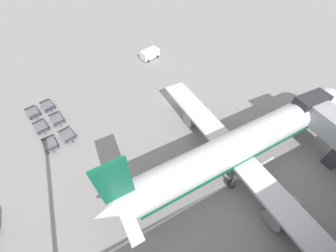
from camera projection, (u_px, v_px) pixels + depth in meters
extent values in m
plane|color=gray|center=(175.00, 97.00, 39.10)|extent=(500.00, 500.00, 0.00)
cube|color=#2D2D33|center=(308.00, 106.00, 30.50)|extent=(2.62, 5.13, 3.68)
cylinder|color=white|center=(243.00, 143.00, 27.47)|extent=(5.16, 35.34, 4.19)
sphere|color=white|center=(326.00, 100.00, 33.02)|extent=(3.98, 3.98, 3.98)
cone|color=white|center=(117.00, 207.00, 21.91)|extent=(4.11, 5.13, 3.98)
cube|color=#146B4C|center=(114.00, 182.00, 18.25)|extent=(0.37, 3.15, 6.16)
cube|color=white|center=(122.00, 202.00, 21.65)|extent=(9.02, 1.61, 0.24)
cube|color=white|center=(233.00, 151.00, 27.73)|extent=(32.16, 4.30, 0.44)
cylinder|color=gray|center=(283.00, 212.00, 23.87)|extent=(2.62, 4.09, 2.51)
cylinder|color=gray|center=(197.00, 116.00, 34.01)|extent=(2.62, 4.09, 2.51)
cube|color=#146B4C|center=(241.00, 146.00, 28.02)|extent=(5.15, 31.82, 0.75)
cylinder|color=#56565B|center=(291.00, 124.00, 32.52)|extent=(0.24, 0.24, 2.17)
sphere|color=black|center=(288.00, 128.00, 33.34)|extent=(1.04, 1.04, 1.04)
cylinder|color=#56565B|center=(233.00, 180.00, 26.25)|extent=(0.24, 0.24, 2.17)
sphere|color=black|center=(231.00, 184.00, 27.07)|extent=(1.04, 1.04, 1.04)
cylinder|color=#56565B|center=(206.00, 146.00, 29.69)|extent=(0.24, 0.24, 2.17)
sphere|color=black|center=(205.00, 151.00, 30.51)|extent=(1.04, 1.04, 1.04)
cube|color=white|center=(150.00, 54.00, 47.31)|extent=(3.22, 4.70, 1.74)
cube|color=#1E232D|center=(143.00, 56.00, 46.14)|extent=(1.75, 0.57, 0.61)
sphere|color=black|center=(143.00, 57.00, 47.80)|extent=(0.60, 0.60, 0.60)
sphere|color=black|center=(148.00, 61.00, 46.85)|extent=(0.60, 0.60, 0.60)
sphere|color=black|center=(152.00, 53.00, 49.05)|extent=(0.60, 0.60, 0.60)
sphere|color=black|center=(157.00, 56.00, 48.09)|extent=(0.60, 0.60, 0.60)
cube|color=slate|center=(33.00, 112.00, 35.69)|extent=(3.05, 2.42, 0.10)
cube|color=#2D333D|center=(35.00, 116.00, 34.91)|extent=(0.54, 1.74, 0.32)
cube|color=#2D333D|center=(29.00, 108.00, 36.16)|extent=(0.54, 1.74, 0.32)
cube|color=#333338|center=(36.00, 118.00, 34.97)|extent=(0.69, 0.24, 0.06)
sphere|color=black|center=(31.00, 119.00, 35.19)|extent=(0.36, 0.36, 0.36)
sphere|color=black|center=(40.00, 115.00, 35.85)|extent=(0.36, 0.36, 0.36)
sphere|color=black|center=(27.00, 113.00, 36.09)|extent=(0.36, 0.36, 0.36)
sphere|color=black|center=(36.00, 109.00, 36.76)|extent=(0.36, 0.36, 0.36)
cube|color=slate|center=(41.00, 127.00, 33.54)|extent=(3.03, 2.37, 0.10)
cube|color=#2D333D|center=(43.00, 131.00, 32.74)|extent=(0.50, 1.75, 0.32)
cube|color=#2D333D|center=(37.00, 121.00, 34.02)|extent=(0.50, 1.75, 0.32)
cube|color=#333338|center=(45.00, 133.00, 32.80)|extent=(0.69, 0.23, 0.06)
sphere|color=black|center=(39.00, 134.00, 33.03)|extent=(0.36, 0.36, 0.36)
sphere|color=black|center=(49.00, 129.00, 33.68)|extent=(0.36, 0.36, 0.36)
sphere|color=black|center=(35.00, 127.00, 33.96)|extent=(0.36, 0.36, 0.36)
sphere|color=black|center=(44.00, 123.00, 34.61)|extent=(0.36, 0.36, 0.36)
cube|color=slate|center=(50.00, 144.00, 31.29)|extent=(2.93, 2.19, 0.10)
cube|color=#2D333D|center=(52.00, 149.00, 30.45)|extent=(0.37, 1.77, 0.32)
cube|color=#2D333D|center=(47.00, 138.00, 31.81)|extent=(0.37, 1.77, 0.32)
cube|color=#333338|center=(54.00, 152.00, 30.49)|extent=(0.70, 0.17, 0.06)
sphere|color=black|center=(48.00, 152.00, 30.78)|extent=(0.36, 0.36, 0.36)
sphere|color=black|center=(58.00, 147.00, 31.37)|extent=(0.36, 0.36, 0.36)
sphere|color=black|center=(44.00, 144.00, 31.77)|extent=(0.36, 0.36, 0.36)
sphere|color=black|center=(54.00, 139.00, 32.36)|extent=(0.36, 0.36, 0.36)
cube|color=slate|center=(47.00, 106.00, 36.82)|extent=(3.05, 2.43, 0.10)
cube|color=#2D333D|center=(50.00, 108.00, 36.04)|extent=(0.55, 1.73, 0.32)
cube|color=#2D333D|center=(44.00, 101.00, 37.29)|extent=(0.55, 1.73, 0.32)
cube|color=#333338|center=(52.00, 111.00, 36.10)|extent=(0.69, 0.24, 0.06)
sphere|color=black|center=(46.00, 112.00, 36.32)|extent=(0.36, 0.36, 0.36)
sphere|color=black|center=(55.00, 108.00, 36.99)|extent=(0.36, 0.36, 0.36)
sphere|color=black|center=(42.00, 106.00, 37.22)|extent=(0.36, 0.36, 0.36)
sphere|color=black|center=(50.00, 103.00, 37.89)|extent=(0.36, 0.36, 0.36)
cube|color=slate|center=(57.00, 119.00, 34.70)|extent=(2.97, 2.26, 0.10)
cube|color=#2D333D|center=(59.00, 122.00, 33.87)|extent=(0.42, 1.76, 0.32)
cube|color=#2D333D|center=(54.00, 114.00, 35.21)|extent=(0.42, 1.76, 0.32)
cube|color=#333338|center=(60.00, 125.00, 33.92)|extent=(0.70, 0.19, 0.06)
sphere|color=black|center=(55.00, 126.00, 34.19)|extent=(0.36, 0.36, 0.36)
sphere|color=black|center=(64.00, 121.00, 34.80)|extent=(0.36, 0.36, 0.36)
sphere|color=black|center=(51.00, 119.00, 35.15)|extent=(0.36, 0.36, 0.36)
sphere|color=black|center=(60.00, 115.00, 35.77)|extent=(0.36, 0.36, 0.36)
cube|color=slate|center=(67.00, 135.00, 32.43)|extent=(3.06, 2.44, 0.10)
cube|color=#2D333D|center=(71.00, 139.00, 31.65)|extent=(0.56, 1.73, 0.32)
cube|color=#2D333D|center=(63.00, 129.00, 32.89)|extent=(0.56, 1.73, 0.32)
cube|color=#333338|center=(73.00, 142.00, 31.71)|extent=(0.69, 0.25, 0.06)
sphere|color=black|center=(66.00, 142.00, 31.92)|extent=(0.36, 0.36, 0.36)
sphere|color=black|center=(75.00, 137.00, 32.59)|extent=(0.36, 0.36, 0.36)
sphere|color=black|center=(61.00, 135.00, 32.82)|extent=(0.36, 0.36, 0.36)
sphere|color=black|center=(70.00, 131.00, 33.49)|extent=(0.36, 0.36, 0.36)
cube|color=white|center=(195.00, 203.00, 25.96)|extent=(1.07, 27.86, 0.01)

